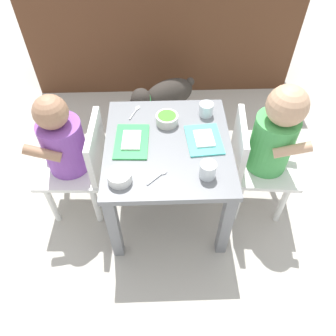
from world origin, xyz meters
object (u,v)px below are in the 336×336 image
object	(u,v)px
seated_child_left	(67,145)
veggie_bowl_near	(167,119)
food_tray_right	(204,139)
spoon_by_right_tray	(135,111)
seated_child_right	(271,139)
water_cup_left	(208,171)
dining_table	(168,157)
water_cup_right	(206,110)
dog	(165,96)
cereal_bowl_right_side	(120,177)
spoon_by_left_tray	(159,176)
food_tray_left	(132,141)

from	to	relation	value
seated_child_left	veggie_bowl_near	xyz separation A→B (m)	(0.42, 0.10, 0.04)
seated_child_left	food_tray_right	bearing A→B (deg)	-1.26
seated_child_left	spoon_by_right_tray	size ratio (longest dim) A/B	6.74
seated_child_right	water_cup_left	size ratio (longest dim) A/B	10.65
dining_table	water_cup_right	world-z (taller)	water_cup_right
dining_table	water_cup_left	world-z (taller)	water_cup_left
seated_child_right	dog	distance (m)	0.79
cereal_bowl_right_side	spoon_by_left_tray	world-z (taller)	cereal_bowl_right_side
dining_table	veggie_bowl_near	distance (m)	0.16
water_cup_left	spoon_by_right_tray	xyz separation A→B (m)	(-0.28, 0.38, -0.03)
seated_child_right	seated_child_left	bearing A→B (deg)	178.58
dining_table	food_tray_left	size ratio (longest dim) A/B	2.74
seated_child_right	food_tray_right	world-z (taller)	seated_child_right
dining_table	cereal_bowl_right_side	xyz separation A→B (m)	(-0.18, -0.18, 0.10)
food_tray_right	dining_table	bearing A→B (deg)	-174.27
seated_child_right	water_cup_left	xyz separation A→B (m)	(-0.28, -0.18, 0.02)
food_tray_left	spoon_by_right_tray	distance (m)	0.19
spoon_by_left_tray	food_tray_left	bearing A→B (deg)	120.57
seated_child_left	food_tray_right	xyz separation A→B (m)	(0.56, -0.01, 0.03)
seated_child_left	water_cup_left	xyz separation A→B (m)	(0.56, -0.20, 0.05)
water_cup_left	dining_table	bearing A→B (deg)	129.10
food_tray_right	veggie_bowl_near	xyz separation A→B (m)	(-0.15, 0.11, 0.02)
dining_table	food_tray_left	world-z (taller)	food_tray_left
dog	spoon_by_right_tray	distance (m)	0.51
seated_child_left	seated_child_right	world-z (taller)	seated_child_right
seated_child_right	spoon_by_left_tray	xyz separation A→B (m)	(-0.46, -0.17, -0.00)
water_cup_left	cereal_bowl_right_side	distance (m)	0.32
dining_table	water_cup_left	bearing A→B (deg)	-50.90
seated_child_right	spoon_by_left_tray	world-z (taller)	seated_child_right
water_cup_right	veggie_bowl_near	bearing A→B (deg)	-163.49
seated_child_left	water_cup_right	world-z (taller)	seated_child_left
dining_table	dog	distance (m)	0.65
dog	water_cup_left	world-z (taller)	water_cup_left
dining_table	veggie_bowl_near	xyz separation A→B (m)	(-0.00, 0.13, 0.10)
food_tray_right	spoon_by_right_tray	world-z (taller)	food_tray_right
cereal_bowl_right_side	spoon_by_left_tray	size ratio (longest dim) A/B	1.10
food_tray_left	food_tray_right	bearing A→B (deg)	0.00
dining_table	seated_child_right	bearing A→B (deg)	0.87
food_tray_left	cereal_bowl_right_side	distance (m)	0.20
water_cup_left	cereal_bowl_right_side	size ratio (longest dim) A/B	0.73
water_cup_left	food_tray_left	bearing A→B (deg)	146.97
food_tray_left	veggie_bowl_near	size ratio (longest dim) A/B	2.15
seated_child_left	cereal_bowl_right_side	distance (m)	0.32
dog	food_tray_right	size ratio (longest dim) A/B	2.07
dining_table	food_tray_left	xyz separation A→B (m)	(-0.15, 0.01, 0.08)
seated_child_left	dining_table	bearing A→B (deg)	-3.72
spoon_by_left_tray	dog	bearing A→B (deg)	86.98
dog	water_cup_left	bearing A→B (deg)	-80.38
seated_child_left	cereal_bowl_right_side	size ratio (longest dim) A/B	7.26
seated_child_right	spoon_by_left_tray	distance (m)	0.49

